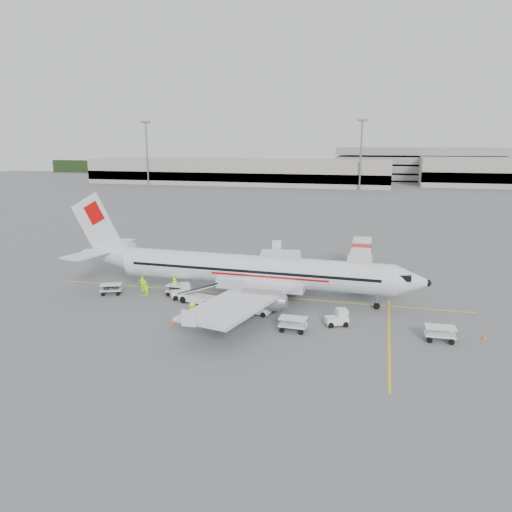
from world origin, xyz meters
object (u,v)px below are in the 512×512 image
object	(u,v)px
belt_loader	(199,290)
tug_aft	(181,291)
aircraft	(253,250)
tug_fore	(337,317)
tug_mid	(259,307)
jet_bridge	(361,262)

from	to	relation	value
belt_loader	tug_aft	world-z (taller)	belt_loader
aircraft	belt_loader	bearing A→B (deg)	-147.04
aircraft	tug_fore	xyz separation A→B (m)	(9.07, -5.71, -4.31)
tug_mid	belt_loader	bearing A→B (deg)	177.55
tug_aft	belt_loader	bearing A→B (deg)	-57.83
aircraft	jet_bridge	world-z (taller)	aircraft
belt_loader	tug_mid	world-z (taller)	belt_loader
tug_aft	tug_mid	bearing A→B (deg)	-51.71
aircraft	tug_aft	xyz separation A→B (m)	(-7.24, -1.89, -4.29)
jet_bridge	belt_loader	distance (m)	19.99
jet_bridge	tug_aft	xyz separation A→B (m)	(-17.53, -12.04, -1.24)
aircraft	jet_bridge	size ratio (longest dim) A/B	2.39
tug_mid	tug_aft	xyz separation A→B (m)	(-9.05, 2.78, 0.02)
tug_fore	tug_mid	bearing A→B (deg)	149.93
jet_bridge	tug_aft	distance (m)	21.30
belt_loader	tug_mid	xyz separation A→B (m)	(6.63, -1.74, -0.66)
jet_bridge	tug_fore	bearing A→B (deg)	-95.68
aircraft	tug_fore	distance (m)	11.56
tug_fore	aircraft	bearing A→B (deg)	125.90
aircraft	jet_bridge	bearing A→B (deg)	46.30
jet_bridge	tug_fore	size ratio (longest dim) A/B	7.90
tug_mid	tug_aft	distance (m)	9.47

